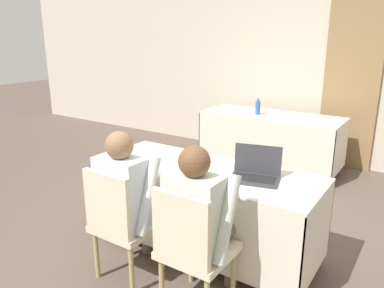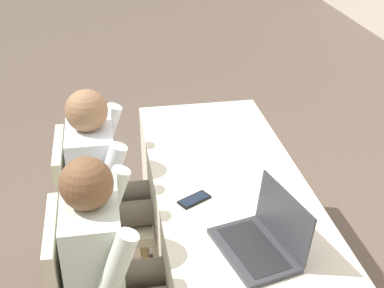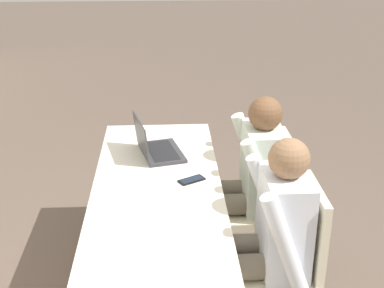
{
  "view_description": "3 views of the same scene",
  "coord_description": "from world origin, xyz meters",
  "px_view_note": "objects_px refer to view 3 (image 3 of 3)",
  "views": [
    {
      "loc": [
        1.48,
        -2.41,
        1.79
      ],
      "look_at": [
        0.0,
        -0.19,
        1.0
      ],
      "focal_mm": 35.0,
      "sensor_mm": 36.0,
      "label": 1
    },
    {
      "loc": [
        1.97,
        -0.53,
        2.12
      ],
      "look_at": [
        0.0,
        -0.19,
        1.0
      ],
      "focal_mm": 50.0,
      "sensor_mm": 36.0,
      "label": 2
    },
    {
      "loc": [
        -2.57,
        -0.05,
        2.11
      ],
      "look_at": [
        0.0,
        -0.19,
        1.0
      ],
      "focal_mm": 50.0,
      "sensor_mm": 36.0,
      "label": 3
    }
  ],
  "objects_px": {
    "chair_near_left": "(286,258)",
    "person_white_shirt": "(249,176)",
    "chair_near_right": "(265,199)",
    "cell_phone": "(192,180)",
    "laptop": "(156,148)",
    "person_checkered_shirt": "(268,232)"
  },
  "relations": [
    {
      "from": "chair_near_left",
      "to": "person_white_shirt",
      "type": "height_order",
      "value": "person_white_shirt"
    },
    {
      "from": "chair_near_left",
      "to": "chair_near_right",
      "type": "bearing_deg",
      "value": -180.0
    },
    {
      "from": "laptop",
      "to": "person_checkered_shirt",
      "type": "distance_m",
      "value": 0.94
    },
    {
      "from": "person_checkered_shirt",
      "to": "chair_near_left",
      "type": "bearing_deg",
      "value": 90.0
    },
    {
      "from": "chair_near_right",
      "to": "chair_near_left",
      "type": "bearing_deg",
      "value": 0.0
    },
    {
      "from": "cell_phone",
      "to": "chair_near_right",
      "type": "distance_m",
      "value": 0.59
    },
    {
      "from": "chair_near_left",
      "to": "person_checkered_shirt",
      "type": "distance_m",
      "value": 0.19
    },
    {
      "from": "laptop",
      "to": "person_white_shirt",
      "type": "distance_m",
      "value": 0.6
    },
    {
      "from": "cell_phone",
      "to": "chair_near_right",
      "type": "bearing_deg",
      "value": -91.81
    },
    {
      "from": "chair_near_left",
      "to": "chair_near_right",
      "type": "distance_m",
      "value": 0.62
    },
    {
      "from": "chair_near_right",
      "to": "person_white_shirt",
      "type": "xyz_separation_m",
      "value": [
        0.0,
        0.1,
        0.16
      ]
    },
    {
      "from": "chair_near_right",
      "to": "laptop",
      "type": "bearing_deg",
      "value": -100.25
    },
    {
      "from": "chair_near_left",
      "to": "chair_near_right",
      "type": "xyz_separation_m",
      "value": [
        0.62,
        0.0,
        0.0
      ]
    },
    {
      "from": "cell_phone",
      "to": "chair_near_right",
      "type": "xyz_separation_m",
      "value": [
        0.25,
        -0.47,
        -0.27
      ]
    },
    {
      "from": "person_white_shirt",
      "to": "laptop",
      "type": "bearing_deg",
      "value": -102.07
    },
    {
      "from": "chair_near_right",
      "to": "person_checkered_shirt",
      "type": "bearing_deg",
      "value": -9.39
    },
    {
      "from": "cell_phone",
      "to": "chair_near_left",
      "type": "relative_size",
      "value": 0.18
    },
    {
      "from": "chair_near_left",
      "to": "person_white_shirt",
      "type": "distance_m",
      "value": 0.65
    },
    {
      "from": "chair_near_left",
      "to": "person_white_shirt",
      "type": "xyz_separation_m",
      "value": [
        0.62,
        0.1,
        0.16
      ]
    },
    {
      "from": "laptop",
      "to": "chair_near_left",
      "type": "relative_size",
      "value": 0.46
    },
    {
      "from": "laptop",
      "to": "chair_near_right",
      "type": "xyz_separation_m",
      "value": [
        -0.12,
        -0.67,
        -0.31
      ]
    },
    {
      "from": "chair_near_right",
      "to": "person_checkered_shirt",
      "type": "xyz_separation_m",
      "value": [
        -0.62,
        0.1,
        0.16
      ]
    }
  ]
}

